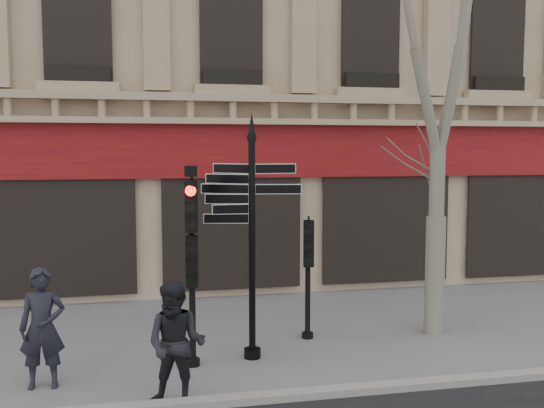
{
  "coord_description": "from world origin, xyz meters",
  "views": [
    {
      "loc": [
        -2.04,
        -9.7,
        3.64
      ],
      "look_at": [
        0.1,
        0.6,
        2.69
      ],
      "focal_mm": 40.0,
      "sensor_mm": 36.0,
      "label": 1
    }
  ],
  "objects_px": {
    "traffic_signal_main": "(192,241)",
    "pedestrian_b": "(176,345)",
    "plane_tree": "(441,7)",
    "pedestrian_a": "(42,328)",
    "fingerpost": "(252,195)",
    "traffic_signal_secondary": "(308,256)"
  },
  "relations": [
    {
      "from": "traffic_signal_main",
      "to": "pedestrian_b",
      "type": "xyz_separation_m",
      "value": [
        -0.35,
        -1.58,
        -1.23
      ]
    },
    {
      "from": "plane_tree",
      "to": "pedestrian_a",
      "type": "distance_m",
      "value": 9.02
    },
    {
      "from": "pedestrian_b",
      "to": "fingerpost",
      "type": "bearing_deg",
      "value": 70.85
    },
    {
      "from": "fingerpost",
      "to": "traffic_signal_main",
      "type": "xyz_separation_m",
      "value": [
        -1.05,
        -0.18,
        -0.73
      ]
    },
    {
      "from": "traffic_signal_main",
      "to": "plane_tree",
      "type": "bearing_deg",
      "value": 18.01
    },
    {
      "from": "pedestrian_b",
      "to": "traffic_signal_main",
      "type": "bearing_deg",
      "value": 96.84
    },
    {
      "from": "traffic_signal_main",
      "to": "pedestrian_a",
      "type": "height_order",
      "value": "traffic_signal_main"
    },
    {
      "from": "fingerpost",
      "to": "pedestrian_b",
      "type": "height_order",
      "value": "fingerpost"
    },
    {
      "from": "fingerpost",
      "to": "traffic_signal_secondary",
      "type": "xyz_separation_m",
      "value": [
        1.24,
        0.88,
        -1.26
      ]
    },
    {
      "from": "traffic_signal_main",
      "to": "traffic_signal_secondary",
      "type": "xyz_separation_m",
      "value": [
        2.28,
        1.06,
        -0.53
      ]
    },
    {
      "from": "pedestrian_b",
      "to": "traffic_signal_secondary",
      "type": "bearing_deg",
      "value": 64.3
    },
    {
      "from": "traffic_signal_main",
      "to": "traffic_signal_secondary",
      "type": "height_order",
      "value": "traffic_signal_main"
    },
    {
      "from": "traffic_signal_main",
      "to": "traffic_signal_secondary",
      "type": "distance_m",
      "value": 2.57
    },
    {
      "from": "fingerpost",
      "to": "pedestrian_b",
      "type": "distance_m",
      "value": 2.98
    },
    {
      "from": "traffic_signal_secondary",
      "to": "pedestrian_b",
      "type": "relative_size",
      "value": 1.28
    },
    {
      "from": "pedestrian_b",
      "to": "plane_tree",
      "type": "bearing_deg",
      "value": 44.39
    },
    {
      "from": "traffic_signal_main",
      "to": "pedestrian_b",
      "type": "distance_m",
      "value": 2.03
    },
    {
      "from": "pedestrian_a",
      "to": "pedestrian_b",
      "type": "bearing_deg",
      "value": -30.05
    },
    {
      "from": "traffic_signal_secondary",
      "to": "pedestrian_a",
      "type": "height_order",
      "value": "traffic_signal_secondary"
    },
    {
      "from": "traffic_signal_main",
      "to": "plane_tree",
      "type": "height_order",
      "value": "plane_tree"
    },
    {
      "from": "fingerpost",
      "to": "pedestrian_b",
      "type": "bearing_deg",
      "value": -108.4
    },
    {
      "from": "fingerpost",
      "to": "traffic_signal_main",
      "type": "distance_m",
      "value": 1.29
    }
  ]
}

